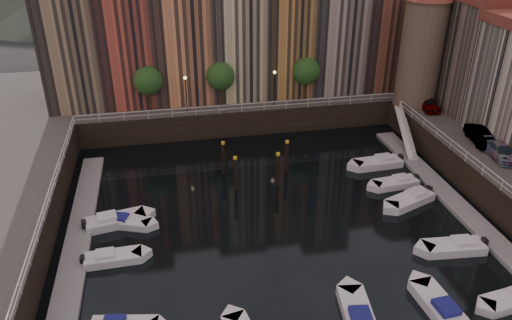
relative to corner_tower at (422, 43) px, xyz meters
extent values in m
plane|color=black|center=(-20.00, -14.50, -10.19)|extent=(200.00, 200.00, 0.00)
cube|color=black|center=(-20.00, 11.50, -8.69)|extent=(80.00, 20.00, 3.00)
cube|color=gray|center=(-36.20, -15.50, -10.02)|extent=(2.00, 28.00, 0.35)
cube|color=gray|center=(-3.80, -15.50, -10.02)|extent=(2.00, 28.00, 0.35)
cube|color=#8D795A|center=(-38.00, 9.00, -0.19)|extent=(6.00, 10.00, 14.00)
cube|color=#B74B39|center=(-32.10, 9.00, 0.81)|extent=(5.80, 10.00, 16.00)
cube|color=#DD8C5A|center=(-25.95, 9.00, -0.44)|extent=(6.50, 10.00, 13.50)
cube|color=beige|center=(-19.60, 9.00, 0.31)|extent=(6.20, 10.00, 15.00)
cube|color=#B78443|center=(-13.70, 9.00, 0.06)|extent=(5.60, 10.00, 14.50)
cube|color=#A29487|center=(-7.70, 9.00, 1.06)|extent=(6.40, 10.00, 16.50)
cube|color=brown|center=(-1.50, 9.00, -0.69)|extent=(6.00, 10.00, 13.00)
cube|color=tan|center=(4.45, 9.00, 0.56)|extent=(5.90, 10.00, 15.50)
cube|color=#6B6050|center=(6.50, -2.50, -1.19)|extent=(9.00, 8.00, 12.00)
cylinder|color=#6B5B4C|center=(0.00, 0.00, -1.19)|extent=(4.60, 4.60, 12.00)
cylinder|color=black|center=(-30.00, 3.70, -5.99)|extent=(0.30, 0.30, 2.40)
sphere|color=#1E4719|center=(-30.00, 3.70, -3.59)|extent=(3.20, 3.20, 3.20)
cylinder|color=black|center=(-22.00, 3.70, -5.99)|extent=(0.30, 0.30, 2.40)
sphere|color=#1E4719|center=(-22.00, 3.70, -3.59)|extent=(3.20, 3.20, 3.20)
cylinder|color=black|center=(-12.00, 3.70, -5.99)|extent=(0.30, 0.30, 2.40)
sphere|color=#1E4719|center=(-12.00, 3.70, -3.59)|extent=(3.20, 3.20, 3.20)
cylinder|color=black|center=(-26.00, 2.70, -5.19)|extent=(0.12, 0.12, 4.00)
sphere|color=#FFD88C|center=(-26.00, 2.70, -3.19)|extent=(0.36, 0.36, 0.36)
cylinder|color=black|center=(-16.00, 2.70, -5.19)|extent=(0.12, 0.12, 4.00)
sphere|color=#FFD88C|center=(-16.00, 2.70, -3.19)|extent=(0.36, 0.36, 0.36)
cube|color=white|center=(-20.00, 1.50, -6.24)|extent=(36.00, 0.08, 0.08)
cube|color=white|center=(-20.00, 1.50, -6.69)|extent=(36.00, 0.06, 0.06)
cube|color=white|center=(-2.00, -15.50, -6.24)|extent=(0.08, 34.00, 0.08)
cube|color=white|center=(-2.00, -15.50, -6.69)|extent=(0.06, 34.00, 0.06)
cube|color=white|center=(-38.00, -15.50, -6.24)|extent=(0.08, 34.00, 0.08)
cube|color=white|center=(-38.00, -15.50, -6.69)|extent=(0.06, 34.00, 0.06)
cube|color=white|center=(-2.90, -4.50, -8.44)|extent=(2.78, 8.26, 2.81)
cube|color=white|center=(-2.90, -4.50, -7.94)|extent=(1.93, 8.32, 3.65)
cylinder|color=black|center=(-22.60, -10.14, -8.69)|extent=(0.32, 0.32, 3.60)
cylinder|color=gold|center=(-22.60, -10.14, -6.84)|extent=(0.36, 0.36, 0.25)
cylinder|color=black|center=(-23.25, -6.78, -8.69)|extent=(0.32, 0.32, 3.60)
cylinder|color=gold|center=(-23.25, -6.78, -6.84)|extent=(0.36, 0.36, 0.25)
cylinder|color=black|center=(-18.59, -10.14, -8.69)|extent=(0.32, 0.32, 3.60)
cylinder|color=gold|center=(-18.59, -10.14, -6.84)|extent=(0.36, 0.36, 0.25)
cylinder|color=black|center=(-17.11, -7.76, -8.69)|extent=(0.32, 0.32, 3.60)
cylinder|color=gold|center=(-17.11, -7.76, -6.84)|extent=(0.36, 0.36, 0.25)
cube|color=silver|center=(-33.28, -18.71, -9.91)|extent=(4.24, 1.76, 0.71)
cube|color=silver|center=(-33.85, -18.73, -9.48)|extent=(1.37, 1.19, 0.48)
cube|color=black|center=(-35.47, -18.79, -9.67)|extent=(0.35, 0.49, 0.67)
cube|color=silver|center=(-32.46, -14.12, -9.92)|extent=(4.34, 2.90, 0.69)
cube|color=navy|center=(-32.97, -13.92, -9.50)|extent=(1.60, 1.49, 0.46)
cube|color=black|center=(-34.43, -13.37, -9.69)|extent=(0.46, 0.54, 0.64)
cube|color=silver|center=(-33.34, -13.78, -9.86)|extent=(5.10, 2.74, 0.82)
cube|color=silver|center=(-33.99, -13.91, -9.37)|extent=(1.76, 1.58, 0.55)
cube|color=black|center=(-35.83, -14.25, -9.59)|extent=(0.48, 0.61, 0.77)
cube|color=silver|center=(-6.78, -28.50, -9.90)|extent=(4.43, 2.19, 0.73)
cube|color=silver|center=(-7.54, -22.54, -9.87)|extent=(4.82, 2.20, 0.80)
cube|color=silver|center=(-6.90, -22.59, -9.40)|extent=(1.59, 1.40, 0.53)
cube|color=black|center=(-5.10, -22.74, -9.61)|extent=(0.42, 0.56, 0.75)
cube|color=silver|center=(-7.71, -15.54, -9.87)|extent=(5.08, 3.44, 0.81)
cube|color=silver|center=(-7.11, -15.30, -9.39)|extent=(1.88, 1.75, 0.54)
cube|color=black|center=(-5.41, -14.63, -9.60)|extent=(0.55, 0.64, 0.75)
cube|color=silver|center=(-7.65, -12.46, -9.90)|extent=(4.43, 2.01, 0.73)
cube|color=silver|center=(-7.07, -12.41, -9.46)|extent=(1.46, 1.28, 0.49)
cube|color=black|center=(-5.41, -12.27, -9.66)|extent=(0.38, 0.52, 0.68)
cube|color=silver|center=(-7.67, -8.38, -9.86)|extent=(4.96, 2.12, 0.83)
cube|color=silver|center=(-7.01, -8.35, -9.36)|extent=(1.61, 1.40, 0.55)
cube|color=black|center=(-5.13, -8.26, -9.58)|extent=(0.41, 0.57, 0.78)
cube|color=silver|center=(-17.44, -27.76, -9.87)|extent=(2.48, 4.99, 0.82)
cube|color=navy|center=(-17.53, -28.40, -9.38)|extent=(1.50, 1.68, 0.54)
cube|color=silver|center=(-11.89, -28.12, -9.87)|extent=(2.19, 4.94, 0.82)
cube|color=navy|center=(-11.84, -28.78, -9.37)|extent=(1.42, 1.62, 0.55)
imported|color=gray|center=(0.69, -1.93, -6.47)|extent=(1.86, 4.29, 1.44)
imported|color=gray|center=(1.41, -11.04, -6.44)|extent=(2.38, 4.77, 1.50)
imported|color=gray|center=(1.40, -14.26, -6.54)|extent=(2.45, 4.71, 1.30)
camera|label=1|loc=(-28.54, -49.99, 13.99)|focal=35.00mm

